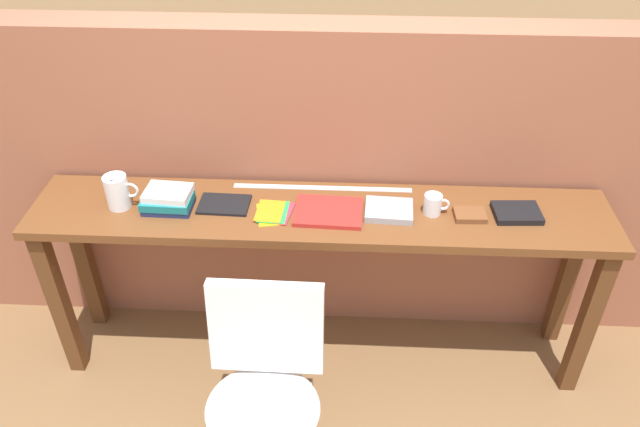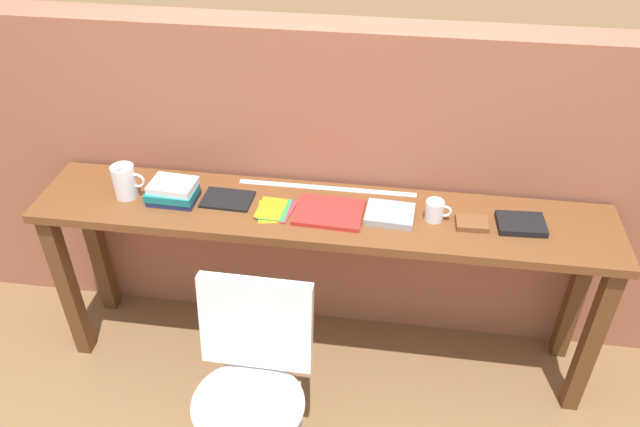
% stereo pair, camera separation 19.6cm
% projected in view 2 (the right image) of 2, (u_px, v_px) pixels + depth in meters
% --- Properties ---
extents(ground_plane, '(40.00, 40.00, 0.00)m').
position_uv_depth(ground_plane, '(312.00, 398.00, 2.94)').
color(ground_plane, brown).
extents(brick_wall_back, '(6.00, 0.20, 1.57)m').
position_uv_depth(brick_wall_back, '(332.00, 185.00, 2.99)').
color(brick_wall_back, '#9E5B42').
rests_on(brick_wall_back, ground).
extents(sideboard, '(2.50, 0.44, 0.88)m').
position_uv_depth(sideboard, '(322.00, 236.00, 2.75)').
color(sideboard, brown).
rests_on(sideboard, ground).
extents(chair_white_moulded, '(0.45, 0.46, 0.89)m').
position_uv_depth(chair_white_moulded, '(251.00, 376.00, 2.39)').
color(chair_white_moulded, white).
rests_on(chair_white_moulded, ground).
extents(pitcher_white, '(0.14, 0.10, 0.18)m').
position_uv_depth(pitcher_white, '(125.00, 181.00, 2.71)').
color(pitcher_white, white).
rests_on(pitcher_white, sideboard).
extents(book_stack_leftmost, '(0.21, 0.16, 0.09)m').
position_uv_depth(book_stack_leftmost, '(173.00, 192.00, 2.70)').
color(book_stack_leftmost, navy).
rests_on(book_stack_leftmost, sideboard).
extents(magazine_cycling, '(0.22, 0.16, 0.01)m').
position_uv_depth(magazine_cycling, '(228.00, 199.00, 2.72)').
color(magazine_cycling, black).
rests_on(magazine_cycling, sideboard).
extents(pamphlet_pile_colourful, '(0.17, 0.19, 0.01)m').
position_uv_depth(pamphlet_pile_colourful, '(274.00, 210.00, 2.66)').
color(pamphlet_pile_colourful, yellow).
rests_on(pamphlet_pile_colourful, sideboard).
extents(book_open_centre, '(0.29, 0.23, 0.02)m').
position_uv_depth(book_open_centre, '(329.00, 212.00, 2.64)').
color(book_open_centre, red).
rests_on(book_open_centre, sideboard).
extents(book_grey_hardcover, '(0.21, 0.17, 0.03)m').
position_uv_depth(book_grey_hardcover, '(390.00, 214.00, 2.62)').
color(book_grey_hardcover, '#9E9EA3').
rests_on(book_grey_hardcover, sideboard).
extents(mug, '(0.11, 0.08, 0.09)m').
position_uv_depth(mug, '(435.00, 211.00, 2.59)').
color(mug, white).
rests_on(mug, sideboard).
extents(leather_journal_brown, '(0.13, 0.10, 0.02)m').
position_uv_depth(leather_journal_brown, '(472.00, 223.00, 2.57)').
color(leather_journal_brown, brown).
rests_on(leather_journal_brown, sideboard).
extents(book_repair_rightmost, '(0.20, 0.16, 0.03)m').
position_uv_depth(book_repair_rightmost, '(521.00, 224.00, 2.56)').
color(book_repair_rightmost, black).
rests_on(book_repair_rightmost, sideboard).
extents(ruler_metal_back_edge, '(0.80, 0.03, 0.00)m').
position_uv_depth(ruler_metal_back_edge, '(327.00, 188.00, 2.80)').
color(ruler_metal_back_edge, silver).
rests_on(ruler_metal_back_edge, sideboard).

